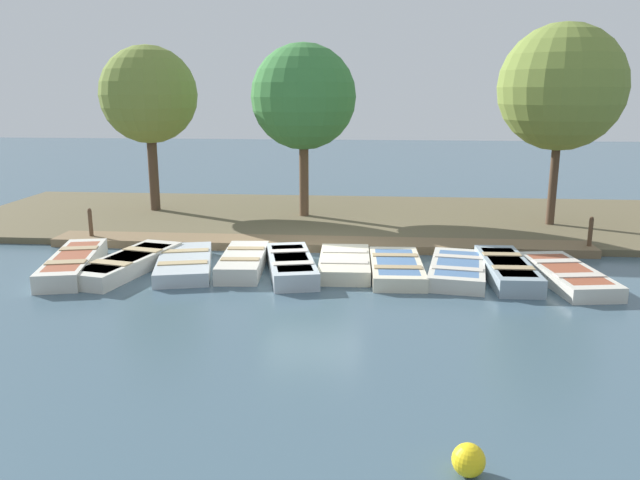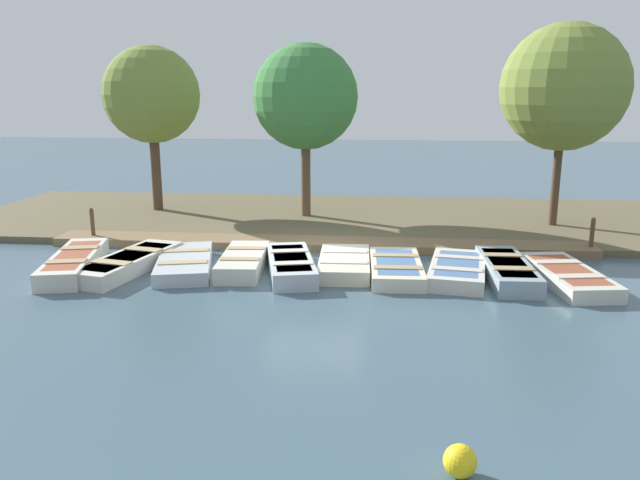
{
  "view_description": "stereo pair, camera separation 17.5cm",
  "coord_description": "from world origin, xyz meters",
  "px_view_note": "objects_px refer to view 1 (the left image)",
  "views": [
    {
      "loc": [
        15.49,
        1.51,
        4.29
      ],
      "look_at": [
        0.47,
        0.22,
        0.65
      ],
      "focal_mm": 35.0,
      "sensor_mm": 36.0,
      "label": 1
    },
    {
      "loc": [
        15.48,
        1.68,
        4.29
      ],
      "look_at": [
        0.47,
        0.22,
        0.65
      ],
      "focal_mm": 35.0,
      "sensor_mm": 36.0,
      "label": 2
    }
  ],
  "objects_px": {
    "rowboat_0": "(73,263)",
    "rowboat_8": "(507,269)",
    "mooring_post_near": "(91,226)",
    "park_tree_far_left": "(149,95)",
    "park_tree_center": "(562,88)",
    "rowboat_4": "(291,265)",
    "rowboat_7": "(458,269)",
    "rowboat_5": "(345,263)",
    "rowboat_1": "(128,263)",
    "rowboat_2": "(184,263)",
    "mooring_post_far": "(590,235)",
    "rowboat_6": "(396,268)",
    "rowboat_3": "(243,261)",
    "buoy": "(469,460)",
    "park_tree_left": "(303,97)",
    "rowboat_9": "(567,275)"
  },
  "relations": [
    {
      "from": "rowboat_0",
      "to": "rowboat_8",
      "type": "relative_size",
      "value": 1.15
    },
    {
      "from": "mooring_post_near",
      "to": "park_tree_far_left",
      "type": "height_order",
      "value": "park_tree_far_left"
    },
    {
      "from": "rowboat_0",
      "to": "park_tree_center",
      "type": "height_order",
      "value": "park_tree_center"
    },
    {
      "from": "rowboat_4",
      "to": "rowboat_7",
      "type": "distance_m",
      "value": 3.94
    },
    {
      "from": "park_tree_center",
      "to": "rowboat_7",
      "type": "bearing_deg",
      "value": -33.2
    },
    {
      "from": "rowboat_5",
      "to": "park_tree_far_left",
      "type": "bearing_deg",
      "value": -134.47
    },
    {
      "from": "park_tree_far_left",
      "to": "park_tree_center",
      "type": "distance_m",
      "value": 13.22
    },
    {
      "from": "rowboat_0",
      "to": "rowboat_7",
      "type": "bearing_deg",
      "value": 79.52
    },
    {
      "from": "rowboat_1",
      "to": "rowboat_2",
      "type": "relative_size",
      "value": 1.1
    },
    {
      "from": "park_tree_far_left",
      "to": "rowboat_1",
      "type": "bearing_deg",
      "value": 14.0
    },
    {
      "from": "rowboat_7",
      "to": "mooring_post_far",
      "type": "bearing_deg",
      "value": 131.92
    },
    {
      "from": "rowboat_6",
      "to": "mooring_post_near",
      "type": "bearing_deg",
      "value": -107.62
    },
    {
      "from": "rowboat_3",
      "to": "rowboat_7",
      "type": "bearing_deg",
      "value": 84.52
    },
    {
      "from": "park_tree_far_left",
      "to": "rowboat_5",
      "type": "bearing_deg",
      "value": 47.5
    },
    {
      "from": "rowboat_1",
      "to": "rowboat_6",
      "type": "distance_m",
      "value": 6.48
    },
    {
      "from": "rowboat_8",
      "to": "mooring_post_near",
      "type": "distance_m",
      "value": 11.43
    },
    {
      "from": "rowboat_0",
      "to": "rowboat_4",
      "type": "xyz_separation_m",
      "value": [
        -0.32,
        5.25,
        -0.01
      ]
    },
    {
      "from": "buoy",
      "to": "park_tree_left",
      "type": "height_order",
      "value": "park_tree_left"
    },
    {
      "from": "rowboat_5",
      "to": "rowboat_1",
      "type": "bearing_deg",
      "value": -86.27
    },
    {
      "from": "mooring_post_far",
      "to": "rowboat_1",
      "type": "bearing_deg",
      "value": -77.15
    },
    {
      "from": "rowboat_7",
      "to": "park_tree_center",
      "type": "height_order",
      "value": "park_tree_center"
    },
    {
      "from": "rowboat_2",
      "to": "rowboat_8",
      "type": "xyz_separation_m",
      "value": [
        0.03,
        7.71,
        0.04
      ]
    },
    {
      "from": "buoy",
      "to": "mooring_post_near",
      "type": "bearing_deg",
      "value": -138.42
    },
    {
      "from": "rowboat_1",
      "to": "rowboat_3",
      "type": "xyz_separation_m",
      "value": [
        -0.38,
        2.76,
        0.01
      ]
    },
    {
      "from": "rowboat_4",
      "to": "mooring_post_near",
      "type": "distance_m",
      "value": 6.59
    },
    {
      "from": "rowboat_7",
      "to": "park_tree_far_left",
      "type": "distance_m",
      "value": 12.35
    },
    {
      "from": "rowboat_7",
      "to": "park_tree_far_left",
      "type": "height_order",
      "value": "park_tree_far_left"
    },
    {
      "from": "rowboat_0",
      "to": "rowboat_7",
      "type": "distance_m",
      "value": 9.2
    },
    {
      "from": "rowboat_3",
      "to": "rowboat_5",
      "type": "distance_m",
      "value": 2.47
    },
    {
      "from": "rowboat_9",
      "to": "mooring_post_near",
      "type": "bearing_deg",
      "value": -110.89
    },
    {
      "from": "park_tree_far_left",
      "to": "rowboat_6",
      "type": "bearing_deg",
      "value": 51.1
    },
    {
      "from": "rowboat_4",
      "to": "rowboat_8",
      "type": "height_order",
      "value": "rowboat_8"
    },
    {
      "from": "rowboat_7",
      "to": "mooring_post_near",
      "type": "relative_size",
      "value": 2.88
    },
    {
      "from": "rowboat_3",
      "to": "rowboat_5",
      "type": "relative_size",
      "value": 1.04
    },
    {
      "from": "rowboat_7",
      "to": "park_tree_left",
      "type": "xyz_separation_m",
      "value": [
        -6.11,
        -4.31,
        3.87
      ]
    },
    {
      "from": "rowboat_3",
      "to": "park_tree_left",
      "type": "xyz_separation_m",
      "value": [
        -5.95,
        0.84,
        3.84
      ]
    },
    {
      "from": "park_tree_left",
      "to": "park_tree_center",
      "type": "bearing_deg",
      "value": 84.8
    },
    {
      "from": "rowboat_1",
      "to": "mooring_post_far",
      "type": "xyz_separation_m",
      "value": [
        -2.66,
        11.68,
        0.32
      ]
    },
    {
      "from": "rowboat_8",
      "to": "rowboat_3",
      "type": "bearing_deg",
      "value": -92.76
    },
    {
      "from": "rowboat_2",
      "to": "mooring_post_far",
      "type": "relative_size",
      "value": 3.15
    },
    {
      "from": "rowboat_8",
      "to": "mooring_post_near",
      "type": "relative_size",
      "value": 3.02
    },
    {
      "from": "rowboat_3",
      "to": "rowboat_7",
      "type": "height_order",
      "value": "rowboat_3"
    },
    {
      "from": "rowboat_4",
      "to": "rowboat_5",
      "type": "xyz_separation_m",
      "value": [
        -0.36,
        1.27,
        -0.03
      ]
    },
    {
      "from": "rowboat_3",
      "to": "buoy",
      "type": "bearing_deg",
      "value": 24.22
    },
    {
      "from": "rowboat_3",
      "to": "park_tree_left",
      "type": "height_order",
      "value": "park_tree_left"
    },
    {
      "from": "mooring_post_near",
      "to": "buoy",
      "type": "distance_m",
      "value": 13.8
    },
    {
      "from": "rowboat_8",
      "to": "mooring_post_far",
      "type": "height_order",
      "value": "mooring_post_far"
    },
    {
      "from": "buoy",
      "to": "park_tree_far_left",
      "type": "distance_m",
      "value": 17.42
    },
    {
      "from": "rowboat_6",
      "to": "rowboat_4",
      "type": "bearing_deg",
      "value": -89.31
    },
    {
      "from": "rowboat_1",
      "to": "rowboat_4",
      "type": "height_order",
      "value": "rowboat_4"
    }
  ]
}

